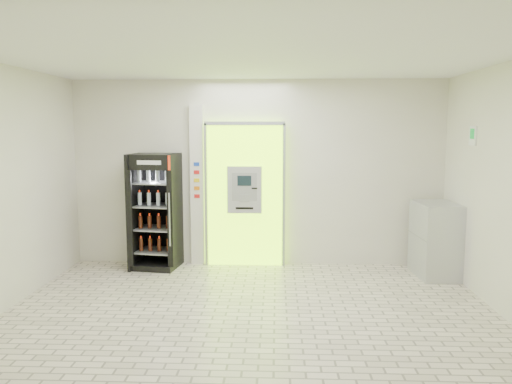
{
  "coord_description": "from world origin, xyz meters",
  "views": [
    {
      "loc": [
        0.31,
        -5.56,
        2.22
      ],
      "look_at": [
        0.03,
        1.2,
        1.36
      ],
      "focal_mm": 35.0,
      "sensor_mm": 36.0,
      "label": 1
    }
  ],
  "objects": [
    {
      "name": "ground",
      "position": [
        0.0,
        0.0,
        0.0
      ],
      "size": [
        6.0,
        6.0,
        0.0
      ],
      "primitive_type": "plane",
      "color": "beige",
      "rests_on": "ground"
    },
    {
      "name": "room_shell",
      "position": [
        0.0,
        0.0,
        1.84
      ],
      "size": [
        6.0,
        6.0,
        6.0
      ],
      "color": "silver",
      "rests_on": "ground"
    },
    {
      "name": "atm_assembly",
      "position": [
        -0.2,
        2.41,
        1.17
      ],
      "size": [
        1.3,
        0.24,
        2.33
      ],
      "color": "#95EB0B",
      "rests_on": "ground"
    },
    {
      "name": "exit_sign",
      "position": [
        2.99,
        1.4,
        2.12
      ],
      "size": [
        0.02,
        0.22,
        0.26
      ],
      "color": "white",
      "rests_on": "room_shell"
    },
    {
      "name": "pillar",
      "position": [
        -0.98,
        2.45,
        1.3
      ],
      "size": [
        0.22,
        0.11,
        2.6
      ],
      "color": "silver",
      "rests_on": "ground"
    },
    {
      "name": "beverage_cooler",
      "position": [
        -1.62,
        2.19,
        0.88
      ],
      "size": [
        0.77,
        0.72,
        1.83
      ],
      "rotation": [
        0.0,
        0.0,
        -0.14
      ],
      "color": "black",
      "rests_on": "ground"
    },
    {
      "name": "steel_cabinet",
      "position": [
        2.71,
        1.9,
        0.56
      ],
      "size": [
        0.61,
        0.87,
        1.12
      ],
      "rotation": [
        0.0,
        0.0,
        0.06
      ],
      "color": "#B3B6BC",
      "rests_on": "ground"
    }
  ]
}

